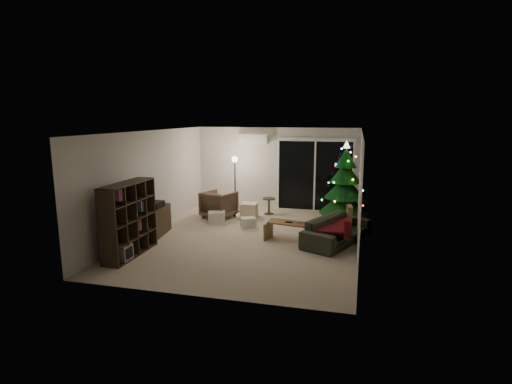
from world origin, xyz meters
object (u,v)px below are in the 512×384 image
armchair (219,204)px  christmas_tree (345,182)px  bookshelf (121,219)px  sofa (337,230)px  media_cabinet (155,221)px  coffee_table (295,232)px

armchair → christmas_tree: (3.46, 0.38, 0.72)m
bookshelf → sofa: 4.72m
media_cabinet → armchair: size_ratio=1.31×
bookshelf → armchair: (0.93, 3.41, -0.38)m
bookshelf → christmas_tree: (4.39, 3.79, 0.33)m
armchair → christmas_tree: christmas_tree is taller
bookshelf → coffee_table: bearing=32.4°
media_cabinet → sofa: bearing=-0.5°
bookshelf → sofa: bookshelf is taller
sofa → christmas_tree: 2.06m
armchair → christmas_tree: bearing=-155.8°
coffee_table → christmas_tree: bearing=74.7°
sofa → christmas_tree: christmas_tree is taller
bookshelf → media_cabinet: bookshelf is taller
armchair → bookshelf: bearing=92.6°
bookshelf → coffee_table: (3.36, 1.79, -0.55)m
bookshelf → armchair: bookshelf is taller
sofa → coffee_table: bearing=121.2°
christmas_tree → media_cabinet: bearing=-151.7°
sofa → coffee_table: sofa is taller
sofa → armchair: bearing=90.5°
media_cabinet → sofa: (4.30, 0.47, -0.05)m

